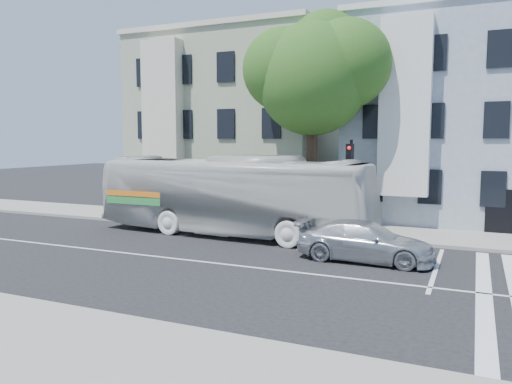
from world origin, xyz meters
The scene contains 10 objects.
ground centered at (0.00, 0.00, 0.00)m, with size 120.00×120.00×0.00m, color black.
sidewalk_far centered at (0.00, 8.00, 0.07)m, with size 80.00×4.00×0.15m, color gray.
sidewalk_near centered at (0.00, -8.00, 0.07)m, with size 80.00×4.00×0.15m, color gray.
building_left centered at (-7.00, 15.00, 5.50)m, with size 12.00×10.00×11.00m, color gray.
building_right centered at (7.00, 15.00, 5.50)m, with size 12.00×10.00×11.00m, color #8A95A4.
street_tree centered at (0.06, 8.74, 7.83)m, with size 7.30×5.90×11.10m.
bus centered at (-2.88, 5.20, 1.88)m, with size 13.53×3.17×3.77m, color silver.
sedan centered at (3.97, 2.60, 0.74)m, with size 5.07×2.06×1.47m, color silver.
hedge centered at (-6.37, 6.80, 0.50)m, with size 8.50×0.84×0.70m, color #24591C, non-canonical shape.
traffic_signal centered at (2.28, 7.21, 2.90)m, with size 0.45×0.54×4.50m.
Camera 1 is at (7.64, -15.71, 4.49)m, focal length 35.00 mm.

